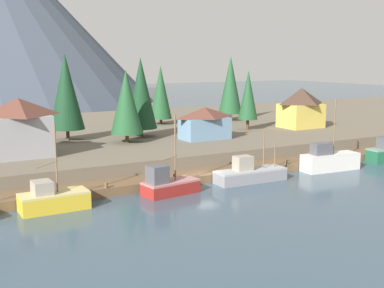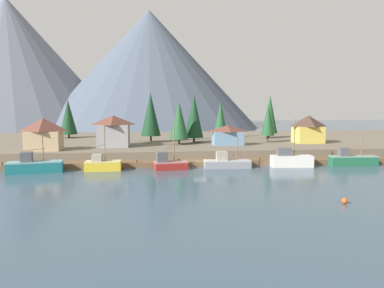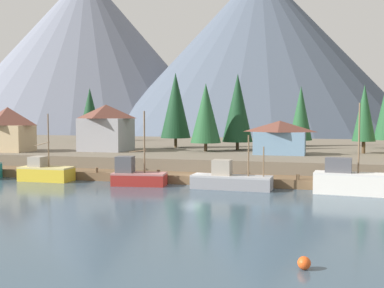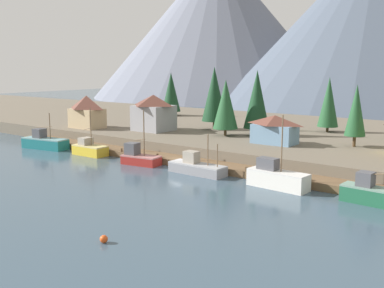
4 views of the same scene
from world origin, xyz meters
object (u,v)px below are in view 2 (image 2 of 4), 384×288
fishing_boat_teal (34,166)px  fishing_boat_red (169,163)px  conifer_back_left (179,120)px  house_grey (113,131)px  house_tan (44,134)px  conifer_near_right (194,116)px  conifer_centre (268,119)px  fishing_boat_green (352,160)px  conifer_mid_left (270,114)px  conifer_mid_right (151,114)px  fishing_boat_grey (227,163)px  house_blue (228,135)px  conifer_near_left (68,117)px  channel_buoy (345,201)px  house_yellow (308,129)px  fishing_boat_white (291,160)px  conifer_back_right (221,118)px  fishing_boat_yellow (103,165)px

fishing_boat_teal → fishing_boat_red: (23.59, 0.50, -0.07)m
fishing_boat_teal → conifer_back_left: 34.16m
house_grey → house_tan: bearing=-158.3°
conifer_near_right → conifer_centre: bearing=-5.3°
fishing_boat_green → house_tan: bearing=173.9°
conifer_mid_left → conifer_back_left: bearing=-151.8°
fishing_boat_red → conifer_mid_right: 27.08m
fishing_boat_grey → house_blue: house_blue is taller
house_blue → conifer_near_left: (-41.59, 23.58, 3.68)m
fishing_boat_green → channel_buoy: size_ratio=13.15×
fishing_boat_green → house_yellow: house_yellow is taller
fishing_boat_white → conifer_back_right: 36.51m
conifer_mid_left → channel_buoy: 60.73m
conifer_mid_right → conifer_back_left: 9.21m
fishing_boat_white → house_tan: bearing=172.1°
conifer_back_right → fishing_boat_grey: bearing=-99.1°
conifer_centre → conifer_mid_right: bearing=172.8°
conifer_mid_right → conifer_back_right: bearing=26.5°
fishing_boat_grey → fishing_boat_teal: bearing=-176.9°
conifer_near_right → conifer_back_left: (-4.08, -4.20, -0.83)m
fishing_boat_teal → conifer_mid_right: (20.17, 26.00, 8.38)m
conifer_near_right → conifer_centre: 18.68m
fishing_boat_red → conifer_mid_right: conifer_mid_right is taller
fishing_boat_yellow → conifer_near_left: conifer_near_left is taller
fishing_boat_green → channel_buoy: bearing=-118.5°
conifer_mid_right → channel_buoy: 56.48m
fishing_boat_green → conifer_back_left: (-32.64, 18.98, 7.13)m
house_grey → conifer_mid_left: conifer_mid_left is taller
fishing_boat_grey → fishing_boat_yellow: bearing=-178.4°
fishing_boat_yellow → fishing_boat_grey: (22.88, -0.02, -0.12)m
conifer_back_left → conifer_mid_left: bearing=28.2°
fishing_boat_yellow → fishing_boat_white: bearing=-0.9°
fishing_boat_grey → fishing_boat_white: 12.54m
house_blue → conifer_near_left: 47.95m
fishing_boat_green → conifer_mid_right: 47.46m
house_tan → conifer_near_left: 29.41m
fishing_boat_teal → conifer_near_left: bearing=85.2°
house_blue → conifer_back_left: size_ratio=0.71×
fishing_boat_teal → conifer_back_left: size_ratio=0.92×
conifer_near_left → conifer_centre: size_ratio=1.13×
conifer_mid_left → fishing_boat_yellow: bearing=-141.7°
fishing_boat_teal → conifer_back_right: bearing=32.3°
fishing_boat_grey → house_yellow: (24.71, 19.23, 5.03)m
house_grey → house_blue: bearing=0.5°
fishing_boat_teal → conifer_centre: 54.80m
fishing_boat_green → house_yellow: (-0.39, 19.20, 4.84)m
fishing_boat_red → fishing_boat_grey: 10.85m
house_blue → conifer_near_right: conifer_near_right is taller
conifer_mid_right → house_blue: bearing=-25.9°
house_yellow → conifer_back_left: size_ratio=0.68×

